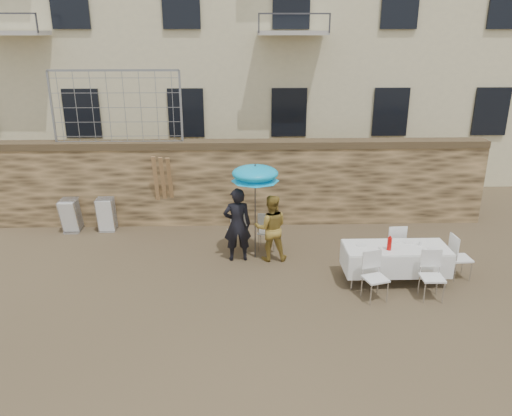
{
  "coord_description": "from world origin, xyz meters",
  "views": [
    {
      "loc": [
        0.11,
        -7.66,
        4.93
      ],
      "look_at": [
        0.4,
        2.2,
        1.4
      ],
      "focal_mm": 35.0,
      "sensor_mm": 36.0,
      "label": 1
    }
  ],
  "objects_px": {
    "couple_chair_right": "(267,230)",
    "table_chair_back": "(394,244)",
    "woman_dress": "(271,228)",
    "couple_chair_left": "(238,231)",
    "table_chair_front_right": "(432,276)",
    "chair_stack_left": "(73,212)",
    "man_suit": "(237,225)",
    "umbrella": "(255,176)",
    "chair_stack_right": "(108,212)",
    "banquet_table": "(396,249)",
    "soda_bottle": "(389,244)",
    "table_chair_front_left": "(375,277)",
    "table_chair_side": "(460,257)"
  },
  "relations": [
    {
      "from": "soda_bottle",
      "to": "table_chair_front_left",
      "type": "relative_size",
      "value": 0.27
    },
    {
      "from": "table_chair_front_right",
      "to": "chair_stack_left",
      "type": "relative_size",
      "value": 1.04
    },
    {
      "from": "chair_stack_left",
      "to": "table_chair_back",
      "type": "bearing_deg",
      "value": -16.59
    },
    {
      "from": "table_chair_front_right",
      "to": "table_chair_side",
      "type": "bearing_deg",
      "value": 44.7
    },
    {
      "from": "table_chair_back",
      "to": "man_suit",
      "type": "bearing_deg",
      "value": -8.51
    },
    {
      "from": "umbrella",
      "to": "banquet_table",
      "type": "bearing_deg",
      "value": -23.3
    },
    {
      "from": "chair_stack_left",
      "to": "chair_stack_right",
      "type": "xyz_separation_m",
      "value": [
        0.9,
        0.0,
        0.0
      ]
    },
    {
      "from": "umbrella",
      "to": "chair_stack_right",
      "type": "distance_m",
      "value": 4.47
    },
    {
      "from": "table_chair_front_left",
      "to": "table_chair_side",
      "type": "relative_size",
      "value": 1.0
    },
    {
      "from": "soda_bottle",
      "to": "table_chair_front_left",
      "type": "xyz_separation_m",
      "value": [
        -0.4,
        -0.6,
        -0.43
      ]
    },
    {
      "from": "couple_chair_left",
      "to": "table_chair_side",
      "type": "height_order",
      "value": "same"
    },
    {
      "from": "banquet_table",
      "to": "soda_bottle",
      "type": "height_order",
      "value": "soda_bottle"
    },
    {
      "from": "soda_bottle",
      "to": "table_chair_front_left",
      "type": "distance_m",
      "value": 0.84
    },
    {
      "from": "couple_chair_left",
      "to": "couple_chair_right",
      "type": "distance_m",
      "value": 0.7
    },
    {
      "from": "woman_dress",
      "to": "couple_chair_right",
      "type": "bearing_deg",
      "value": -85.42
    },
    {
      "from": "banquet_table",
      "to": "chair_stack_right",
      "type": "xyz_separation_m",
      "value": [
        -6.62,
        3.1,
        -0.27
      ]
    },
    {
      "from": "soda_bottle",
      "to": "table_chair_back",
      "type": "bearing_deg",
      "value": 67.17
    },
    {
      "from": "woman_dress",
      "to": "chair_stack_left",
      "type": "xyz_separation_m",
      "value": [
        -5.03,
        1.98,
        -0.3
      ]
    },
    {
      "from": "woman_dress",
      "to": "couple_chair_left",
      "type": "height_order",
      "value": "woman_dress"
    },
    {
      "from": "table_chair_front_left",
      "to": "table_chair_front_right",
      "type": "bearing_deg",
      "value": -16.84
    },
    {
      "from": "couple_chair_left",
      "to": "banquet_table",
      "type": "xyz_separation_m",
      "value": [
        3.24,
        -1.67,
        0.25
      ]
    },
    {
      "from": "woman_dress",
      "to": "couple_chair_right",
      "type": "distance_m",
      "value": 0.62
    },
    {
      "from": "table_chair_front_right",
      "to": "woman_dress",
      "type": "bearing_deg",
      "value": 149.28
    },
    {
      "from": "chair_stack_left",
      "to": "chair_stack_right",
      "type": "bearing_deg",
      "value": 0.0
    },
    {
      "from": "man_suit",
      "to": "couple_chair_right",
      "type": "bearing_deg",
      "value": -147.36
    },
    {
      "from": "couple_chair_left",
      "to": "couple_chair_right",
      "type": "height_order",
      "value": "same"
    },
    {
      "from": "banquet_table",
      "to": "chair_stack_left",
      "type": "height_order",
      "value": "chair_stack_left"
    },
    {
      "from": "couple_chair_right",
      "to": "chair_stack_right",
      "type": "relative_size",
      "value": 1.04
    },
    {
      "from": "table_chair_front_left",
      "to": "table_chair_back",
      "type": "distance_m",
      "value": 1.74
    },
    {
      "from": "couple_chair_left",
      "to": "table_chair_front_right",
      "type": "height_order",
      "value": "same"
    },
    {
      "from": "couple_chair_right",
      "to": "table_chair_front_left",
      "type": "xyz_separation_m",
      "value": [
        1.94,
        -2.42,
        0.0
      ]
    },
    {
      "from": "couple_chair_left",
      "to": "table_chair_back",
      "type": "height_order",
      "value": "same"
    },
    {
      "from": "banquet_table",
      "to": "table_chair_side",
      "type": "bearing_deg",
      "value": 4.09
    },
    {
      "from": "umbrella",
      "to": "couple_chair_right",
      "type": "distance_m",
      "value": 1.55
    },
    {
      "from": "chair_stack_left",
      "to": "umbrella",
      "type": "bearing_deg",
      "value": -21.85
    },
    {
      "from": "umbrella",
      "to": "chair_stack_left",
      "type": "height_order",
      "value": "umbrella"
    },
    {
      "from": "soda_bottle",
      "to": "chair_stack_right",
      "type": "distance_m",
      "value": 7.21
    },
    {
      "from": "table_chair_front_left",
      "to": "chair_stack_left",
      "type": "relative_size",
      "value": 1.04
    },
    {
      "from": "table_chair_front_left",
      "to": "table_chair_side",
      "type": "height_order",
      "value": "same"
    },
    {
      "from": "man_suit",
      "to": "umbrella",
      "type": "xyz_separation_m",
      "value": [
        0.4,
        0.1,
        1.09
      ]
    },
    {
      "from": "table_chair_front_right",
      "to": "chair_stack_right",
      "type": "relative_size",
      "value": 1.04
    },
    {
      "from": "woman_dress",
      "to": "table_chair_front_right",
      "type": "relative_size",
      "value": 1.59
    },
    {
      "from": "umbrella",
      "to": "table_chair_front_left",
      "type": "distance_m",
      "value": 3.32
    },
    {
      "from": "umbrella",
      "to": "chair_stack_right",
      "type": "relative_size",
      "value": 2.23
    },
    {
      "from": "couple_chair_right",
      "to": "woman_dress",
      "type": "bearing_deg",
      "value": 105.52
    },
    {
      "from": "couple_chair_right",
      "to": "table_chair_back",
      "type": "relative_size",
      "value": 1.0
    },
    {
      "from": "table_chair_side",
      "to": "chair_stack_left",
      "type": "bearing_deg",
      "value": 67.69
    },
    {
      "from": "couple_chair_right",
      "to": "chair_stack_left",
      "type": "relative_size",
      "value": 1.04
    },
    {
      "from": "couple_chair_right",
      "to": "banquet_table",
      "type": "relative_size",
      "value": 0.46
    },
    {
      "from": "woman_dress",
      "to": "banquet_table",
      "type": "distance_m",
      "value": 2.73
    }
  ]
}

